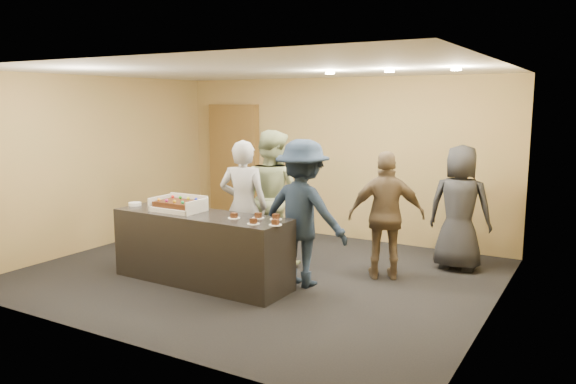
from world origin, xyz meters
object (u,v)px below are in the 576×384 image
object	(u,v)px
person_sage_man	(271,198)
person_dark_suit	(460,208)
sheet_cake	(178,204)
plate_stack	(135,204)
person_server_grey	(244,207)
person_brown_extra	(386,216)
cake_box	(179,207)
storage_cabinet	(234,165)
serving_counter	(201,248)
person_navy_man	(303,213)

from	to	relation	value
person_sage_man	person_dark_suit	xyz separation A→B (m)	(2.39, 1.05, -0.09)
sheet_cake	plate_stack	distance (m)	0.77
person_server_grey	person_brown_extra	size ratio (longest dim) A/B	1.07
cake_box	person_dark_suit	xyz separation A→B (m)	(3.07, 2.22, -0.08)
storage_cabinet	sheet_cake	distance (m)	3.35
person_server_grey	storage_cabinet	bearing A→B (deg)	-70.42
serving_counter	person_server_grey	distance (m)	0.83
person_dark_suit	person_server_grey	bearing A→B (deg)	29.90
plate_stack	person_brown_extra	bearing A→B (deg)	23.46
plate_stack	person_navy_man	world-z (taller)	person_navy_man
cake_box	person_server_grey	size ratio (longest dim) A/B	0.36
person_navy_man	person_dark_suit	world-z (taller)	person_navy_man
serving_counter	person_sage_man	world-z (taller)	person_sage_man
serving_counter	person_dark_suit	world-z (taller)	person_dark_suit
serving_counter	person_navy_man	distance (m)	1.38
serving_counter	person_brown_extra	world-z (taller)	person_brown_extra
person_sage_man	person_navy_man	xyz separation A→B (m)	(0.84, -0.61, -0.03)
serving_counter	person_sage_man	bearing A→B (deg)	76.37
cake_box	plate_stack	size ratio (longest dim) A/B	3.75
plate_stack	person_server_grey	xyz separation A→B (m)	(1.34, 0.67, -0.02)
storage_cabinet	cake_box	world-z (taller)	storage_cabinet
person_brown_extra	serving_counter	bearing A→B (deg)	8.73
person_dark_suit	person_brown_extra	bearing A→B (deg)	48.55
plate_stack	person_server_grey	distance (m)	1.49
cake_box	person_navy_man	xyz separation A→B (m)	(1.52, 0.55, -0.02)
person_brown_extra	cake_box	bearing A→B (deg)	3.90
sheet_cake	person_server_grey	xyz separation A→B (m)	(0.56, 0.67, -0.10)
person_sage_man	person_dark_suit	world-z (taller)	person_sage_man
storage_cabinet	person_server_grey	size ratio (longest dim) A/B	1.25
storage_cabinet	person_sage_man	world-z (taller)	storage_cabinet
person_navy_man	cake_box	bearing A→B (deg)	22.03
cake_box	person_sage_man	distance (m)	1.35
cake_box	person_sage_man	world-z (taller)	person_sage_man
serving_counter	person_navy_man	world-z (taller)	person_navy_man
cake_box	plate_stack	distance (m)	0.77
person_navy_man	person_brown_extra	size ratio (longest dim) A/B	1.10
cake_box	person_navy_man	world-z (taller)	person_navy_man
storage_cabinet	person_brown_extra	size ratio (longest dim) A/B	1.34
serving_counter	person_server_grey	bearing A→B (deg)	74.73
sheet_cake	person_server_grey	bearing A→B (deg)	49.77
cake_box	person_brown_extra	xyz separation A→B (m)	(2.34, 1.33, -0.10)
person_brown_extra	person_dark_suit	world-z (taller)	person_dark_suit
person_server_grey	person_navy_man	world-z (taller)	person_navy_man
serving_counter	person_brown_extra	distance (m)	2.42
plate_stack	person_sage_man	xyz separation A→B (m)	(1.45, 1.19, 0.04)
cake_box	plate_stack	bearing A→B (deg)	-178.11
sheet_cake	person_navy_man	distance (m)	1.63
person_navy_man	plate_stack	bearing A→B (deg)	16.23
person_server_grey	person_sage_man	bearing A→B (deg)	-120.95
cake_box	person_brown_extra	bearing A→B (deg)	29.52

